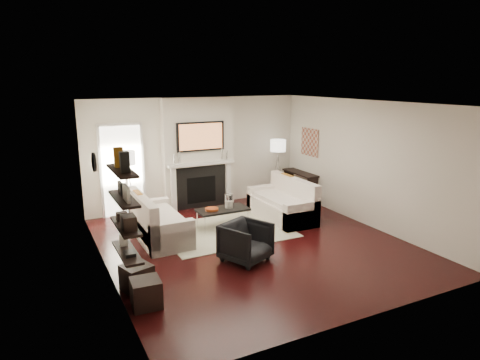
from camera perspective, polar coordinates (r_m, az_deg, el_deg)
name	(u,v)px	position (r m, az deg, el deg)	size (l,w,h in m)	color
room_envelope	(254,176)	(8.01, 1.93, 0.51)	(6.00, 6.00, 6.00)	black
chimney_breast	(199,153)	(10.57, -5.55, 3.60)	(1.80, 0.25, 2.70)	silver
fireplace_surround	(201,187)	(10.62, -5.19, -0.93)	(1.30, 0.02, 1.04)	black
firebox	(201,190)	(10.64, -5.17, -1.30)	(0.75, 0.02, 0.65)	black
mantel_pilaster_l	(174,189)	(10.36, -8.84, -1.24)	(0.12, 0.08, 1.10)	white
mantel_pilaster_r	(228,183)	(10.86, -1.60, -0.39)	(0.12, 0.08, 1.10)	white
mantel_shelf	(202,164)	(10.45, -5.15, 2.20)	(1.70, 0.18, 0.07)	white
tv_body	(201,136)	(10.36, -5.28, 5.81)	(1.20, 0.06, 0.70)	black
tv_screen	(201,137)	(10.33, -5.22, 5.79)	(1.10, 0.01, 0.62)	#BF723F
candlestick_l_tall	(180,158)	(10.24, -8.06, 2.95)	(0.04, 0.04, 0.30)	silver
candlestick_l_short	(174,159)	(10.20, -8.75, 2.72)	(0.04, 0.04, 0.24)	silver
candlestick_r_tall	(222,154)	(10.63, -2.43, 3.45)	(0.04, 0.04, 0.30)	silver
candlestick_r_short	(227,155)	(10.69, -1.80, 3.35)	(0.04, 0.04, 0.24)	silver
hallway_panel	(122,171)	(10.23, -15.43, 1.13)	(0.90, 0.02, 2.10)	white
door_trim_l	(101,173)	(10.13, -18.07, 0.84)	(0.06, 0.06, 2.16)	white
door_trim_r	(143,170)	(10.31, -12.80, 1.37)	(0.06, 0.06, 2.16)	white
door_trim_top	(119,124)	(10.04, -15.79, 7.14)	(1.02, 0.06, 0.06)	white
rug	(225,231)	(9.07, -1.97, -6.81)	(2.60, 2.00, 0.01)	#B4B093
loveseat_left_base	(160,229)	(8.74, -10.61, -6.41)	(0.85, 1.80, 0.42)	beige
loveseat_left_back	(143,216)	(8.56, -12.86, -4.71)	(0.18, 1.80, 0.80)	beige
loveseat_left_arm_n	(172,238)	(7.98, -8.99, -7.60)	(0.85, 0.18, 0.60)	beige
loveseat_left_arm_s	(149,213)	(9.45, -12.02, -4.37)	(0.85, 0.18, 0.60)	beige
loveseat_left_cushion	(162,216)	(8.67, -10.37, -4.74)	(0.63, 1.44, 0.10)	beige
pillow_left_orange	(138,202)	(8.78, -13.41, -2.88)	(0.10, 0.42, 0.42)	#915711
pillow_left_charcoal	(146,211)	(8.22, -12.42, -4.01)	(0.10, 0.40, 0.40)	black
loveseat_right_base	(281,210)	(9.84, 5.53, -3.97)	(0.85, 1.80, 0.42)	beige
loveseat_right_back	(294,195)	(9.93, 7.21, -1.95)	(0.18, 1.80, 0.80)	beige
loveseat_right_arm_n	(302,216)	(9.18, 8.23, -4.75)	(0.85, 0.18, 0.60)	beige
loveseat_right_arm_s	(264,197)	(10.48, 3.19, -2.33)	(0.85, 0.18, 0.60)	beige
loveseat_right_cushion	(280,199)	(9.75, 5.31, -2.55)	(0.63, 1.44, 0.10)	beige
pillow_right_orange	(287,183)	(10.12, 6.30, -0.44)	(0.10, 0.42, 0.42)	#915711
pillow_right_charcoal	(302,189)	(9.64, 8.23, -1.26)	(0.10, 0.40, 0.40)	black
coffee_table	(223,210)	(9.17, -2.34, -3.97)	(1.10, 0.55, 0.04)	black
coffee_leg_nw	(205,226)	(8.86, -4.70, -6.07)	(0.02, 0.02, 0.38)	silver
coffee_leg_ne	(248,219)	(9.26, 1.07, -5.16)	(0.02, 0.02, 0.38)	silver
coffee_leg_sw	(197,219)	(9.25, -5.73, -5.25)	(0.02, 0.02, 0.38)	silver
coffee_leg_se	(239,213)	(9.63, -0.15, -4.42)	(0.02, 0.02, 0.38)	silver
hurricane_glass	(229,202)	(9.19, -1.50, -2.90)	(0.18, 0.18, 0.31)	white
hurricane_candle	(229,204)	(9.21, -1.49, -3.28)	(0.11, 0.11, 0.17)	white
copper_bowl	(212,209)	(9.06, -3.79, -3.91)	(0.28, 0.28, 0.05)	#CD5322
armchair	(246,240)	(7.55, 0.80, -8.03)	(0.74, 0.69, 0.76)	black
lamp_left_post	(128,195)	(9.84, -14.68, -1.99)	(0.02, 0.02, 1.20)	silver
lamp_left_shade	(126,158)	(9.66, -14.97, 2.88)	(0.40, 0.40, 0.30)	white
lamp_left_leg_a	(133,195)	(9.86, -14.05, -1.92)	(0.02, 0.02, 1.25)	silver
lamp_left_leg_b	(125,195)	(9.92, -15.10, -1.89)	(0.02, 0.02, 1.25)	silver
lamp_left_leg_c	(127,197)	(9.74, -14.87, -2.16)	(0.02, 0.02, 1.25)	silver
lamp_right_post	(277,177)	(11.28, 5.00, 0.34)	(0.02, 0.02, 1.20)	silver
lamp_right_shade	(278,145)	(11.12, 5.09, 4.61)	(0.40, 0.40, 0.30)	white
lamp_right_leg_a	(281,177)	(11.34, 5.48, 0.39)	(0.02, 0.02, 1.25)	silver
lamp_right_leg_b	(274,177)	(11.33, 4.51, 0.41)	(0.02, 0.02, 1.25)	silver
lamp_right_leg_c	(277,178)	(11.17, 5.02, 0.21)	(0.02, 0.02, 1.25)	silver
console_top	(300,173)	(11.29, 8.05, 0.94)	(0.35, 1.20, 0.04)	black
console_leg_n	(312,192)	(10.94, 9.62, -1.53)	(0.30, 0.04, 0.71)	black
console_leg_s	(288,182)	(11.82, 6.48, -0.32)	(0.30, 0.04, 0.71)	black
wall_art	(310,142)	(11.12, 9.29, 5.01)	(0.03, 0.70, 0.70)	#9A664D
shelf_bottom	(127,252)	(6.44, -14.81, -9.29)	(0.25, 1.00, 0.04)	black
shelf_lower	(125,226)	(6.30, -15.03, -5.92)	(0.25, 1.00, 0.04)	black
shelf_upper	(124,199)	(6.18, -15.25, -2.41)	(0.25, 1.00, 0.04)	black
shelf_top	(122,171)	(6.09, -15.48, 1.21)	(0.25, 1.00, 0.04)	black
decor_magfile_a	(125,162)	(5.84, -15.13, 2.32)	(0.12, 0.10, 0.28)	black
decor_magfile_b	(119,157)	(6.23, -15.89, 2.93)	(0.12, 0.10, 0.28)	#915711
decor_frame_a	(126,193)	(5.96, -14.93, -1.71)	(0.04, 0.30, 0.22)	white
decor_frame_b	(121,188)	(6.32, -15.64, -1.07)	(0.04, 0.22, 0.18)	black
decor_wine_rack	(129,223)	(6.05, -14.64, -5.52)	(0.18, 0.25, 0.20)	black
decor_box_small	(122,216)	(6.49, -15.49, -4.66)	(0.15, 0.12, 0.12)	black
decor_books	(130,254)	(6.27, -14.51, -9.47)	(0.14, 0.20, 0.05)	black
decor_box_tall	(123,240)	(6.62, -15.31, -7.68)	(0.10, 0.10, 0.18)	white
clock_rim	(94,162)	(7.95, -18.91, 2.27)	(0.34, 0.34, 0.04)	black
clock_face	(95,162)	(7.95, -18.73, 2.29)	(0.29, 0.29, 0.01)	white
ottoman_near	(137,278)	(6.81, -13.58, -12.54)	(0.40, 0.40, 0.40)	black
ottoman_far	(146,293)	(6.34, -12.42, -14.51)	(0.40, 0.40, 0.40)	black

